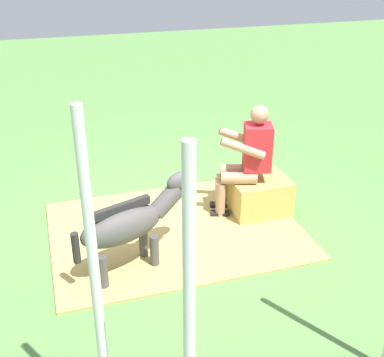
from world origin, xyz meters
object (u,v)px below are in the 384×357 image
(hay_bale, at_px, (258,195))
(pony_standing, at_px, (130,223))
(person_seated, at_px, (247,157))
(tent_pole_right, at_px, (97,298))
(soda_bottle, at_px, (276,185))

(hay_bale, height_order, pony_standing, pony_standing)
(person_seated, xyz_separation_m, tent_pole_right, (1.95, 2.42, 0.41))
(hay_bale, xyz_separation_m, soda_bottle, (-0.40, -0.33, -0.09))
(person_seated, distance_m, soda_bottle, 0.87)
(soda_bottle, relative_size, tent_pole_right, 0.12)
(pony_standing, relative_size, tent_pole_right, 0.57)
(person_seated, bearing_deg, hay_bale, 168.01)
(soda_bottle, bearing_deg, pony_standing, 26.13)
(pony_standing, height_order, tent_pole_right, tent_pole_right)
(hay_bale, distance_m, person_seated, 0.52)
(hay_bale, bearing_deg, soda_bottle, -140.24)
(hay_bale, xyz_separation_m, person_seated, (0.16, -0.03, 0.50))
(hay_bale, bearing_deg, person_seated, -11.99)
(pony_standing, distance_m, soda_bottle, 2.29)
(tent_pole_right, bearing_deg, hay_bale, -131.52)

